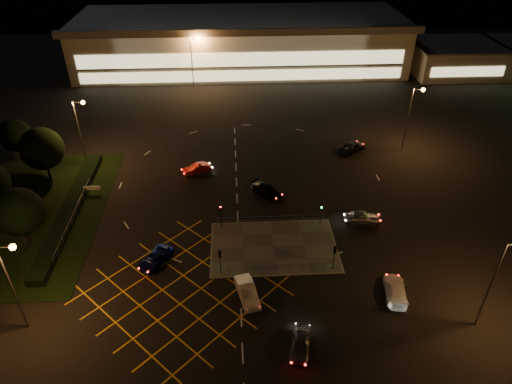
{
  "coord_description": "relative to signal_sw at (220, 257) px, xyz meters",
  "views": [
    {
      "loc": [
        -2.2,
        -41.44,
        34.46
      ],
      "look_at": [
        0.42,
        6.39,
        2.0
      ],
      "focal_mm": 32.0,
      "sensor_mm": 36.0,
      "label": 1
    }
  ],
  "objects": [
    {
      "name": "car_left_blue",
      "position": [
        -7.13,
        2.12,
        -1.74
      ],
      "size": [
        4.0,
        4.94,
        1.25
      ],
      "primitive_type": "imported",
      "rotation": [
        0.0,
        0.0,
        5.78
      ],
      "color": "#0D1852",
      "rests_on": "ground"
    },
    {
      "name": "signal_sw",
      "position": [
        0.0,
        0.0,
        0.0
      ],
      "size": [
        0.28,
        0.3,
        3.15
      ],
      "rotation": [
        0.0,
        0.0,
        3.14
      ],
      "color": "black",
      "rests_on": "pedestrian_island"
    },
    {
      "name": "car_near_silver",
      "position": [
        7.17,
        -9.82,
        -1.65
      ],
      "size": [
        2.6,
        4.48,
        1.43
      ],
      "primitive_type": "imported",
      "rotation": [
        0.0,
        0.0,
        6.05
      ],
      "color": "#9EA0A5",
      "rests_on": "ground"
    },
    {
      "name": "car_right_silver",
      "position": [
        17.17,
        8.09,
        -1.64
      ],
      "size": [
        4.38,
        2.04,
        1.45
      ],
      "primitive_type": "imported",
      "rotation": [
        0.0,
        0.0,
        1.49
      ],
      "color": "#9A9CA1",
      "rests_on": "ground"
    },
    {
      "name": "pedestrian_island",
      "position": [
        6.0,
        3.99,
        -2.31
      ],
      "size": [
        14.0,
        9.0,
        0.12
      ],
      "primitive_type": "cube",
      "color": "#4C4944",
      "rests_on": "ground"
    },
    {
      "name": "streetlight_ne",
      "position": [
        28.44,
        25.99,
        4.2
      ],
      "size": [
        1.78,
        0.56,
        10.03
      ],
      "color": "slate",
      "rests_on": "ground"
    },
    {
      "name": "signal_ne",
      "position": [
        12.0,
        7.99,
        0.0
      ],
      "size": [
        0.28,
        0.3,
        3.15
      ],
      "color": "black",
      "rests_on": "pedestrian_island"
    },
    {
      "name": "car_circ_red",
      "position": [
        -3.59,
        20.82,
        -1.71
      ],
      "size": [
        4.23,
        2.79,
        1.32
      ],
      "primitive_type": "imported",
      "rotation": [
        0.0,
        0.0,
        5.1
      ],
      "color": "#9C130B",
      "rests_on": "ground"
    },
    {
      "name": "supermarket",
      "position": [
        4.0,
        67.95,
        2.95
      ],
      "size": [
        72.0,
        26.5,
        10.5
      ],
      "color": "beige",
      "rests_on": "ground"
    },
    {
      "name": "car_east_grey",
      "position": [
        19.98,
        25.97,
        -1.69
      ],
      "size": [
        5.26,
        4.72,
        1.36
      ],
      "primitive_type": "imported",
      "rotation": [
        0.0,
        0.0,
        2.21
      ],
      "color": "black",
      "rests_on": "ground"
    },
    {
      "name": "streetlight_sw",
      "position": [
        -17.56,
        -6.01,
        4.2
      ],
      "size": [
        1.78,
        0.56,
        10.03
      ],
      "color": "slate",
      "rests_on": "ground"
    },
    {
      "name": "tree_c",
      "position": [
        -24.0,
        19.99,
        2.59
      ],
      "size": [
        5.76,
        5.76,
        7.84
      ],
      "color": "black",
      "rests_on": "ground"
    },
    {
      "name": "streetlight_far_right",
      "position": [
        34.44,
        55.99,
        4.2
      ],
      "size": [
        1.78,
        0.56,
        10.03
      ],
      "color": "slate",
      "rests_on": "ground"
    },
    {
      "name": "signal_se",
      "position": [
        12.0,
        0.0,
        0.0
      ],
      "size": [
        0.28,
        0.3,
        3.15
      ],
      "rotation": [
        0.0,
        0.0,
        3.14
      ],
      "color": "black",
      "rests_on": "pedestrian_island"
    },
    {
      "name": "retail_unit_a",
      "position": [
        50.0,
        59.97,
        0.85
      ],
      "size": [
        18.8,
        14.8,
        6.35
      ],
      "color": "beige",
      "rests_on": "ground"
    },
    {
      "name": "car_approach_white",
      "position": [
        17.53,
        -3.97,
        -1.65
      ],
      "size": [
        2.79,
        5.18,
        1.43
      ],
      "primitive_type": "imported",
      "rotation": [
        0.0,
        0.0,
        2.97
      ],
      "color": "silver",
      "rests_on": "ground"
    },
    {
      "name": "streetlight_far_left",
      "position": [
        -5.56,
        53.99,
        4.2
      ],
      "size": [
        1.78,
        0.56,
        10.03
      ],
      "color": "slate",
      "rests_on": "ground"
    },
    {
      "name": "tree_d",
      "position": [
        -30.0,
        25.99,
        1.65
      ],
      "size": [
        4.68,
        4.68,
        6.37
      ],
      "color": "black",
      "rests_on": "ground"
    },
    {
      "name": "grass_verge",
      "position": [
        -24.0,
        11.99,
        -2.33
      ],
      "size": [
        18.0,
        30.0,
        0.08
      ],
      "primitive_type": "cube",
      "color": "black",
      "rests_on": "ground"
    },
    {
      "name": "ground",
      "position": [
        4.0,
        5.99,
        -2.37
      ],
      "size": [
        180.0,
        180.0,
        0.0
      ],
      "primitive_type": "plane",
      "color": "black",
      "rests_on": "ground"
    },
    {
      "name": "car_far_dkgrey",
      "position": [
        6.03,
        14.62,
        -1.67
      ],
      "size": [
        4.74,
        4.8,
        1.39
      ],
      "primitive_type": "imported",
      "rotation": [
        0.0,
        0.0,
        0.77
      ],
      "color": "black",
      "rests_on": "ground"
    },
    {
      "name": "streetlight_nw",
      "position": [
        -19.56,
        23.99,
        4.2
      ],
      "size": [
        1.78,
        0.56,
        10.03
      ],
      "color": "slate",
      "rests_on": "ground"
    },
    {
      "name": "signal_nw",
      "position": [
        0.0,
        7.99,
        0.0
      ],
      "size": [
        0.28,
        0.3,
        3.15
      ],
      "color": "black",
      "rests_on": "pedestrian_island"
    },
    {
      "name": "car_queue_white",
      "position": [
        2.67,
        -3.46,
        -1.61
      ],
      "size": [
        2.64,
        4.82,
        1.51
      ],
      "primitive_type": "imported",
      "rotation": [
        0.0,
        0.0,
        0.24
      ],
      "color": "silver",
      "rests_on": "ground"
    },
    {
      "name": "streetlight_se",
      "position": [
        24.44,
        -8.01,
        4.2
      ],
      "size": [
        1.78,
        0.56,
        10.03
      ],
      "color": "slate",
      "rests_on": "ground"
    },
    {
      "name": "tree_e",
      "position": [
        -22.0,
        5.99,
        2.28
      ],
      "size": [
        5.4,
        5.4,
        7.35
      ],
      "color": "black",
      "rests_on": "ground"
    },
    {
      "name": "hedge",
      "position": [
        -19.0,
        11.99,
        -1.87
      ],
      "size": [
        2.0,
        26.0,
        1.0
      ],
      "primitive_type": "cube",
      "color": "black",
      "rests_on": "ground"
    }
  ]
}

